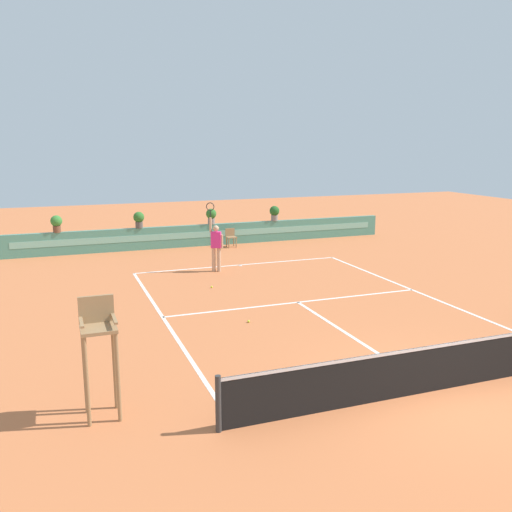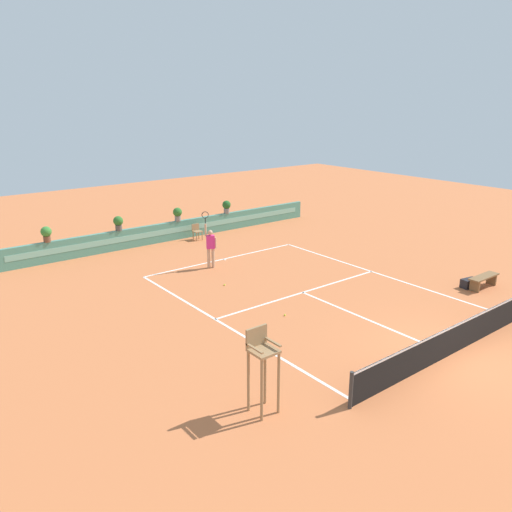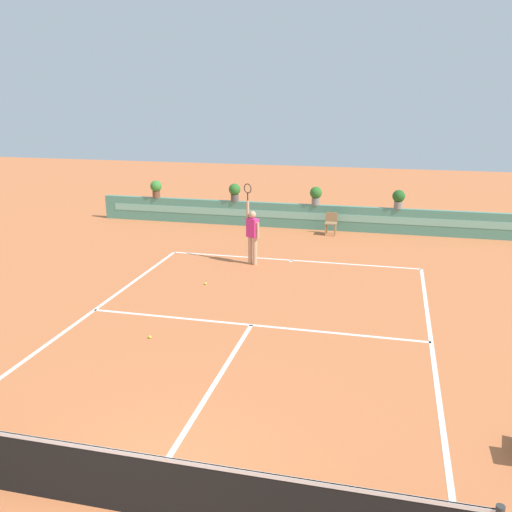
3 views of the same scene
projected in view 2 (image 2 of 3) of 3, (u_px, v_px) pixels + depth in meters
The scene contains 15 objects.
ground_plane at pixel (310, 295), 19.47m from camera, with size 60.00×60.00×0.00m, color #C66B3D.
court_lines at pixel (297, 290), 20.01m from camera, with size 8.32×11.94×0.01m.
net at pixel (453, 339), 14.80m from camera, with size 8.92×0.10×1.00m.
back_wall_barrier at pixel (176, 230), 27.14m from camera, with size 18.00×0.21×1.00m.
umpire_chair at pixel (262, 361), 11.88m from camera, with size 0.60×0.60×2.14m.
ball_kid_chair at pixel (197, 231), 27.11m from camera, with size 0.44×0.44×0.85m.
bench_courtside at pixel (484, 279), 20.14m from camera, with size 1.60×0.44×0.51m.
gear_bag at pixel (469, 283), 20.27m from camera, with size 0.70×0.36×0.36m, color black.
tennis_player at pixel (210, 245), 22.39m from camera, with size 0.56×0.36×2.58m.
tennis_ball_near_baseline at pixel (285, 315), 17.62m from camera, with size 0.07×0.07×0.07m, color #CCE033.
tennis_ball_mid_court at pixel (224, 285), 20.50m from camera, with size 0.07×0.07×0.07m, color #CCE033.
potted_plant_centre at pixel (178, 213), 26.96m from camera, with size 0.48×0.48×0.72m.
potted_plant_far_left at pixel (46, 233), 22.97m from camera, with size 0.48×0.48×0.72m.
potted_plant_right at pixel (227, 206), 28.83m from camera, with size 0.48×0.48×0.72m.
potted_plant_left at pixel (118, 222), 25.00m from camera, with size 0.48×0.48×0.72m.
Camera 2 is at (-12.81, -7.02, 7.22)m, focal length 35.46 mm.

